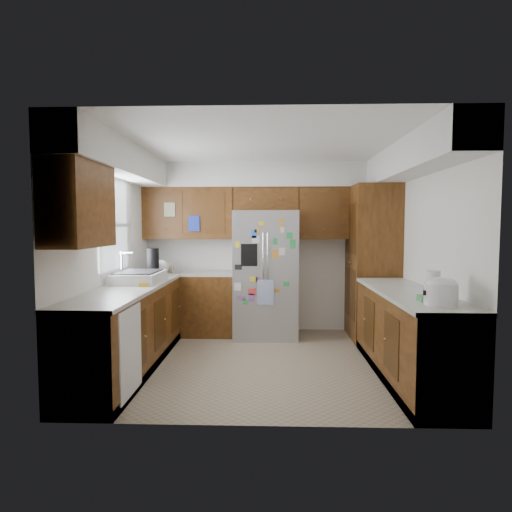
{
  "coord_description": "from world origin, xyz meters",
  "views": [
    {
      "loc": [
        0.06,
        -4.89,
        1.59
      ],
      "look_at": [
        -0.11,
        0.35,
        1.22
      ],
      "focal_mm": 30.0,
      "sensor_mm": 36.0,
      "label": 1
    }
  ],
  "objects_px": {
    "pantry": "(372,263)",
    "fridge": "(266,274)",
    "rice_cooker": "(441,291)",
    "paper_towel": "(433,286)"
  },
  "relations": [
    {
      "from": "fridge",
      "to": "rice_cooker",
      "type": "xyz_separation_m",
      "value": [
        1.5,
        -2.48,
        0.14
      ]
    },
    {
      "from": "fridge",
      "to": "rice_cooker",
      "type": "distance_m",
      "value": 2.9
    },
    {
      "from": "fridge",
      "to": "paper_towel",
      "type": "xyz_separation_m",
      "value": [
        1.5,
        -2.3,
        0.16
      ]
    },
    {
      "from": "fridge",
      "to": "rice_cooker",
      "type": "bearing_deg",
      "value": -58.87
    },
    {
      "from": "pantry",
      "to": "paper_towel",
      "type": "xyz_separation_m",
      "value": [
        0.0,
        -2.25,
        -0.02
      ]
    },
    {
      "from": "pantry",
      "to": "fridge",
      "type": "xyz_separation_m",
      "value": [
        -1.5,
        0.05,
        -0.17
      ]
    },
    {
      "from": "fridge",
      "to": "pantry",
      "type": "bearing_deg",
      "value": -2.06
    },
    {
      "from": "fridge",
      "to": "paper_towel",
      "type": "relative_size",
      "value": 6.55
    },
    {
      "from": "rice_cooker",
      "to": "fridge",
      "type": "bearing_deg",
      "value": 121.13
    },
    {
      "from": "rice_cooker",
      "to": "pantry",
      "type": "bearing_deg",
      "value": 89.99
    }
  ]
}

